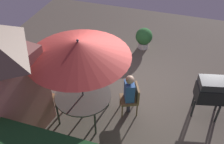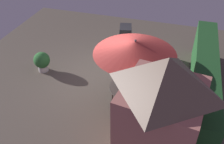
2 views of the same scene
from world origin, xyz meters
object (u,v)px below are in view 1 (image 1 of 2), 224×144
(patio_table, at_px, (83,96))
(chair_near_shed, at_px, (41,97))
(person_in_red, at_px, (42,91))
(person_in_blue, at_px, (129,90))
(patio_umbrella, at_px, (78,49))
(potted_plant_by_shed, at_px, (144,37))
(bbq_grill, at_px, (210,91))
(chair_far_side, at_px, (132,97))

(patio_table, relative_size, chair_near_shed, 1.62)
(patio_table, xyz_separation_m, person_in_red, (1.07, 0.21, 0.09))
(patio_table, distance_m, person_in_red, 1.09)
(chair_near_shed, xyz_separation_m, person_in_blue, (-2.25, -0.71, 0.26))
(patio_umbrella, height_order, person_in_red, patio_umbrella)
(potted_plant_by_shed, distance_m, person_in_red, 4.38)
(bbq_grill, height_order, potted_plant_by_shed, bbq_grill)
(person_in_red, bearing_deg, patio_umbrella, -168.64)
(patio_umbrella, bearing_deg, person_in_blue, -156.41)
(chair_far_side, relative_size, potted_plant_by_shed, 1.13)
(patio_table, distance_m, chair_far_side, 1.30)
(patio_table, xyz_separation_m, chair_near_shed, (1.15, 0.23, -0.17))
(patio_umbrella, xyz_separation_m, chair_far_side, (-1.18, -0.52, -1.65))
(patio_table, distance_m, bbq_grill, 3.28)
(chair_near_shed, bearing_deg, bbq_grill, -163.43)
(person_in_red, bearing_deg, bbq_grill, -163.33)
(patio_table, bearing_deg, person_in_blue, -156.41)
(person_in_red, bearing_deg, chair_near_shed, 11.36)
(patio_table, relative_size, person_in_red, 1.16)
(chair_far_side, height_order, potted_plant_by_shed, chair_far_side)
(chair_far_side, xyz_separation_m, person_in_blue, (0.08, 0.03, 0.26))
(patio_table, height_order, chair_near_shed, chair_near_shed)
(patio_umbrella, bearing_deg, patio_table, 63.43)
(chair_near_shed, height_order, person_in_red, person_in_red)
(patio_umbrella, relative_size, person_in_blue, 1.92)
(patio_umbrella, xyz_separation_m, person_in_red, (1.07, 0.21, -1.38))
(patio_umbrella, distance_m, potted_plant_by_shed, 4.18)
(person_in_blue, bearing_deg, bbq_grill, -164.55)
(person_in_red, distance_m, person_in_blue, 2.28)
(chair_near_shed, distance_m, chair_far_side, 2.45)
(patio_umbrella, relative_size, person_in_red, 1.92)
(chair_far_side, relative_size, person_in_blue, 0.71)
(patio_umbrella, height_order, chair_far_side, patio_umbrella)
(bbq_grill, bearing_deg, chair_near_shed, 16.57)
(bbq_grill, bearing_deg, patio_umbrella, 18.43)
(patio_umbrella, distance_m, person_in_blue, 1.83)
(patio_umbrella, distance_m, bbq_grill, 3.53)
(potted_plant_by_shed, bearing_deg, bbq_grill, 130.30)
(potted_plant_by_shed, relative_size, person_in_red, 0.63)
(chair_far_side, bearing_deg, person_in_red, 18.00)
(patio_table, height_order, person_in_blue, person_in_blue)
(chair_near_shed, bearing_deg, patio_table, -168.64)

